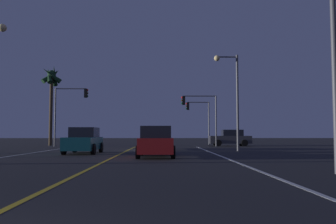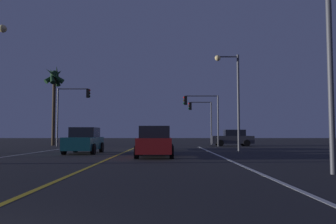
# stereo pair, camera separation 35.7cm
# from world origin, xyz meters

# --- Properties ---
(lane_edge_right) EXTENTS (0.16, 37.97, 0.01)m
(lane_edge_right) POSITION_xyz_m (6.04, 12.98, 0.00)
(lane_edge_right) COLOR silver
(lane_edge_right) RESTS_ON ground
(lane_center_divider) EXTENTS (0.16, 37.97, 0.01)m
(lane_center_divider) POSITION_xyz_m (0.00, 12.98, 0.00)
(lane_center_divider) COLOR gold
(lane_center_divider) RESTS_ON ground
(car_crossing_side) EXTENTS (4.30, 2.02, 1.70)m
(car_crossing_side) POSITION_xyz_m (9.80, 33.93, 0.82)
(car_crossing_side) COLOR black
(car_crossing_side) RESTS_ON ground
(car_ahead_far) EXTENTS (2.02, 4.30, 1.70)m
(car_ahead_far) POSITION_xyz_m (2.28, 25.61, 0.82)
(car_ahead_far) COLOR black
(car_ahead_far) RESTS_ON ground
(car_oncoming) EXTENTS (2.02, 4.30, 1.70)m
(car_oncoming) POSITION_xyz_m (-2.45, 20.24, 0.82)
(car_oncoming) COLOR black
(car_oncoming) RESTS_ON ground
(car_lead_same_lane) EXTENTS (2.02, 4.30, 1.70)m
(car_lead_same_lane) POSITION_xyz_m (2.33, 16.58, 0.82)
(car_lead_same_lane) COLOR black
(car_lead_same_lane) RESTS_ON ground
(traffic_light_near_right) EXTENTS (3.59, 0.36, 5.15)m
(traffic_light_near_right) POSITION_xyz_m (6.36, 32.47, 3.86)
(traffic_light_near_right) COLOR #4C4C51
(traffic_light_near_right) RESTS_ON ground
(traffic_light_near_left) EXTENTS (3.36, 0.36, 5.87)m
(traffic_light_near_left) POSITION_xyz_m (-6.56, 32.47, 4.34)
(traffic_light_near_left) COLOR #4C4C51
(traffic_light_near_left) RESTS_ON ground
(traffic_light_far_right) EXTENTS (2.76, 0.36, 5.01)m
(traffic_light_far_right) POSITION_xyz_m (6.77, 37.97, 3.72)
(traffic_light_far_right) COLOR #4C4C51
(traffic_light_far_right) RESTS_ON ground
(street_lamp_right_near) EXTENTS (2.00, 0.44, 7.80)m
(street_lamp_right_near) POSITION_xyz_m (7.86, 8.49, 4.96)
(street_lamp_right_near) COLOR #4C4C51
(street_lamp_right_near) RESTS_ON ground
(street_lamp_right_far) EXTENTS (1.83, 0.44, 7.22)m
(street_lamp_right_far) POSITION_xyz_m (7.88, 23.26, 4.62)
(street_lamp_right_far) COLOR #4C4C51
(street_lamp_right_far) RESTS_ON ground
(palm_tree_left_far) EXTENTS (2.37, 2.13, 8.81)m
(palm_tree_left_far) POSITION_xyz_m (-9.52, 35.61, 6.94)
(palm_tree_left_far) COLOR #473826
(palm_tree_left_far) RESTS_ON ground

